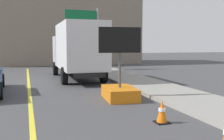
% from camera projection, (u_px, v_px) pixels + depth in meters
% --- Properties ---
extents(lane_center_stripe, '(0.14, 36.00, 0.01)m').
position_uv_depth(lane_center_stripe, '(33.00, 138.00, 5.89)').
color(lane_center_stripe, yellow).
rests_on(lane_center_stripe, ground).
extents(arrow_board_trailer, '(1.60, 1.90, 2.70)m').
position_uv_depth(arrow_board_trailer, '(120.00, 86.00, 10.09)').
color(arrow_board_trailer, orange).
rests_on(arrow_board_trailer, ground).
extents(box_truck, '(2.40, 6.93, 3.24)m').
position_uv_depth(box_truck, '(77.00, 49.00, 15.83)').
color(box_truck, black).
rests_on(box_truck, ground).
extents(highway_guide_sign, '(2.79, 0.31, 5.00)m').
position_uv_depth(highway_guide_sign, '(89.00, 28.00, 21.75)').
color(highway_guide_sign, gray).
rests_on(highway_guide_sign, ground).
extents(far_building_block, '(15.38, 6.91, 9.07)m').
position_uv_depth(far_building_block, '(65.00, 22.00, 29.26)').
color(far_building_block, gray).
rests_on(far_building_block, ground).
extents(traffic_cone_mid_lane, '(0.36, 0.36, 0.62)m').
position_uv_depth(traffic_cone_mid_lane, '(162.00, 112.00, 7.03)').
color(traffic_cone_mid_lane, black).
rests_on(traffic_cone_mid_lane, ground).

